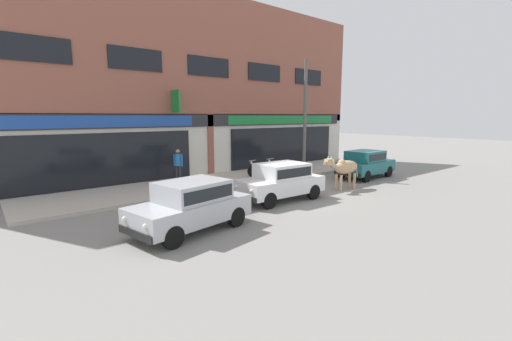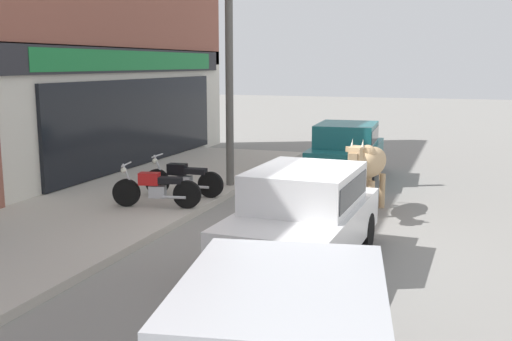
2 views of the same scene
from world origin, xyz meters
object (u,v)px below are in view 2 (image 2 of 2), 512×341
car_2 (347,148)px  motorcycle_1 (183,178)px  cow (370,164)px  motorcycle_0 (156,188)px  utility_pole (229,53)px  car_0 (304,212)px

car_2 → motorcycle_1: car_2 is taller
cow → car_2: (3.40, 1.11, -0.19)m
motorcycle_0 → utility_pole: size_ratio=0.29×
car_2 → cow: bearing=-161.9°
cow → motorcycle_1: cow is taller
cow → car_0: (-3.53, 0.42, -0.19)m
car_0 → motorcycle_1: (3.17, 3.53, -0.29)m
car_0 → motorcycle_0: 4.11m
car_0 → car_2: 6.97m
cow → car_0: size_ratio=0.59×
cow → motorcycle_1: size_ratio=1.19×
motorcycle_0 → motorcycle_1: same height
cow → car_2: bearing=18.1°
car_2 → utility_pole: 4.06m
cow → utility_pole: size_ratio=0.35×
cow → utility_pole: bearing=72.4°
car_0 → utility_pole: size_ratio=0.60×
car_0 → utility_pole: 6.01m
cow → motorcycle_1: bearing=95.3°
motorcycle_0 → utility_pole: utility_pole is taller
car_2 → car_0: bearing=-174.3°
motorcycle_1 → utility_pole: 3.10m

